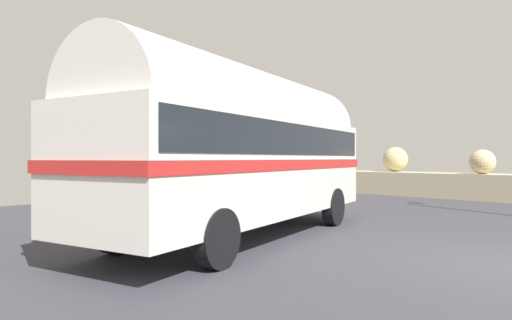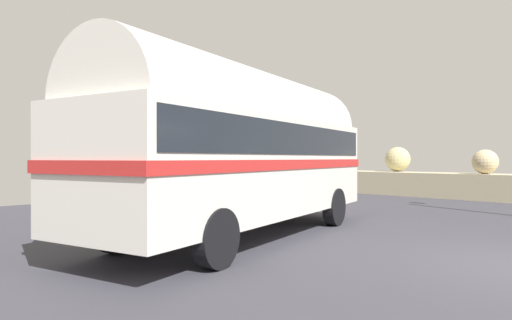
# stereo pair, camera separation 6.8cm
# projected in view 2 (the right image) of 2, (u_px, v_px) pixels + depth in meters

# --- Properties ---
(vintage_coach) EXTENTS (4.54, 8.91, 3.70)m
(vintage_coach) POSITION_uv_depth(u_px,v_px,m) (245.00, 145.00, 9.74)
(vintage_coach) COLOR black
(vintage_coach) RESTS_ON ground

